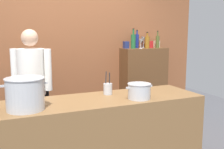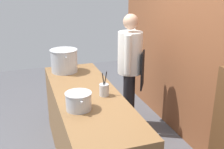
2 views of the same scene
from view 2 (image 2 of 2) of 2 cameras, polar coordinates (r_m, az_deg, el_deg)
The scene contains 6 objects.
brick_back_panel at distance 3.46m, azimuth 17.93°, elevation 8.36°, with size 4.40×0.10×3.00m, color brown.
prep_counter at distance 3.26m, azimuth -4.91°, elevation -11.24°, with size 2.21×0.70×0.90m, color brown.
chef at distance 3.86m, azimuth 3.77°, elevation 2.13°, with size 0.47×0.41×1.66m.
stockpot_large at distance 3.77m, azimuth -9.85°, elevation 2.84°, with size 0.43×0.37×0.31m.
stockpot_small at distance 2.68m, azimuth -6.92°, elevation -5.45°, with size 0.32×0.26×0.17m.
utensil_crock at distance 2.97m, azimuth -1.64°, elevation -3.13°, with size 0.10×0.10×0.27m.
Camera 2 is at (2.74, -0.63, 2.10)m, focal length 44.28 mm.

